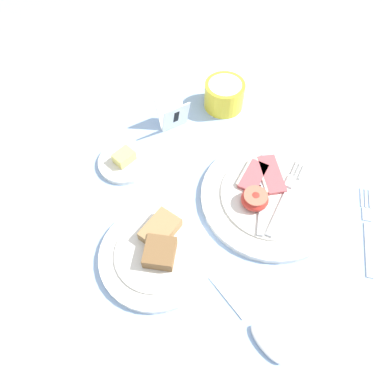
{
  "coord_description": "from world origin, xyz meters",
  "views": [
    {
      "loc": [
        -0.29,
        -0.23,
        0.62
      ],
      "look_at": [
        -0.06,
        0.09,
        0.02
      ],
      "focal_mm": 35.0,
      "sensor_mm": 36.0,
      "label": 1
    }
  ],
  "objects_px": {
    "bread_plate": "(157,252)",
    "sugar_cup": "(224,94)",
    "butter_dish": "(125,161)",
    "breakfast_plate": "(270,197)",
    "number_card": "(173,114)",
    "fork_on_cloth": "(368,231)",
    "teaspoon_by_saucer": "(255,329)"
  },
  "relations": [
    {
      "from": "bread_plate",
      "to": "sugar_cup",
      "type": "bearing_deg",
      "value": 35.23
    },
    {
      "from": "sugar_cup",
      "to": "butter_dish",
      "type": "bearing_deg",
      "value": -176.2
    },
    {
      "from": "breakfast_plate",
      "to": "bread_plate",
      "type": "relative_size",
      "value": 1.35
    },
    {
      "from": "sugar_cup",
      "to": "bread_plate",
      "type": "bearing_deg",
      "value": -144.77
    },
    {
      "from": "number_card",
      "to": "butter_dish",
      "type": "bearing_deg",
      "value": -162.74
    },
    {
      "from": "sugar_cup",
      "to": "breakfast_plate",
      "type": "bearing_deg",
      "value": -108.1
    },
    {
      "from": "fork_on_cloth",
      "to": "butter_dish",
      "type": "bearing_deg",
      "value": 82.67
    },
    {
      "from": "sugar_cup",
      "to": "butter_dish",
      "type": "relative_size",
      "value": 0.81
    },
    {
      "from": "bread_plate",
      "to": "teaspoon_by_saucer",
      "type": "bearing_deg",
      "value": -73.4
    },
    {
      "from": "bread_plate",
      "to": "number_card",
      "type": "relative_size",
      "value": 2.72
    },
    {
      "from": "breakfast_plate",
      "to": "bread_plate",
      "type": "distance_m",
      "value": 0.24
    },
    {
      "from": "breakfast_plate",
      "to": "teaspoon_by_saucer",
      "type": "height_order",
      "value": "breakfast_plate"
    },
    {
      "from": "sugar_cup",
      "to": "teaspoon_by_saucer",
      "type": "height_order",
      "value": "sugar_cup"
    },
    {
      "from": "butter_dish",
      "to": "bread_plate",
      "type": "bearing_deg",
      "value": -104.57
    },
    {
      "from": "breakfast_plate",
      "to": "teaspoon_by_saucer",
      "type": "distance_m",
      "value": 0.25
    },
    {
      "from": "breakfast_plate",
      "to": "number_card",
      "type": "distance_m",
      "value": 0.27
    },
    {
      "from": "sugar_cup",
      "to": "butter_dish",
      "type": "xyz_separation_m",
      "value": [
        -0.27,
        -0.02,
        -0.02
      ]
    },
    {
      "from": "teaspoon_by_saucer",
      "to": "fork_on_cloth",
      "type": "xyz_separation_m",
      "value": [
        0.28,
        0.01,
        -0.0
      ]
    },
    {
      "from": "bread_plate",
      "to": "butter_dish",
      "type": "relative_size",
      "value": 1.81
    },
    {
      "from": "bread_plate",
      "to": "number_card",
      "type": "bearing_deg",
      "value": 51.01
    },
    {
      "from": "number_card",
      "to": "fork_on_cloth",
      "type": "bearing_deg",
      "value": -65.35
    },
    {
      "from": "sugar_cup",
      "to": "number_card",
      "type": "xyz_separation_m",
      "value": [
        -0.13,
        0.01,
        0.0
      ]
    },
    {
      "from": "butter_dish",
      "to": "fork_on_cloth",
      "type": "bearing_deg",
      "value": -53.92
    },
    {
      "from": "bread_plate",
      "to": "number_card",
      "type": "height_order",
      "value": "number_card"
    },
    {
      "from": "breakfast_plate",
      "to": "fork_on_cloth",
      "type": "relative_size",
      "value": 1.85
    },
    {
      "from": "teaspoon_by_saucer",
      "to": "number_card",
      "type": "bearing_deg",
      "value": 161.07
    },
    {
      "from": "butter_dish",
      "to": "fork_on_cloth",
      "type": "relative_size",
      "value": 0.76
    },
    {
      "from": "sugar_cup",
      "to": "butter_dish",
      "type": "height_order",
      "value": "sugar_cup"
    },
    {
      "from": "number_card",
      "to": "teaspoon_by_saucer",
      "type": "distance_m",
      "value": 0.46
    },
    {
      "from": "bread_plate",
      "to": "sugar_cup",
      "type": "height_order",
      "value": "sugar_cup"
    },
    {
      "from": "breakfast_plate",
      "to": "number_card",
      "type": "bearing_deg",
      "value": 99.83
    },
    {
      "from": "butter_dish",
      "to": "fork_on_cloth",
      "type": "xyz_separation_m",
      "value": [
        0.29,
        -0.39,
        -0.01
      ]
    }
  ]
}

